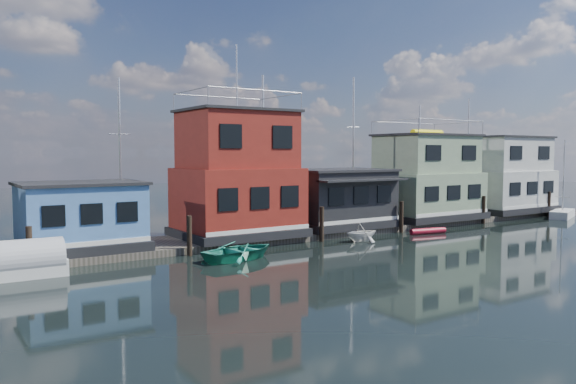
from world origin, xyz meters
TOP-DOWN VIEW (x-y plane):
  - ground at (0.00, 0.00)m, footprint 160.00×160.00m
  - dock at (0.00, 12.00)m, footprint 48.00×5.00m
  - houseboat_blue at (-18.00, 12.00)m, footprint 6.40×4.90m
  - houseboat_red at (-8.50, 12.00)m, footprint 7.40×5.90m
  - houseboat_dark at (-0.50, 11.98)m, footprint 7.40×6.10m
  - houseboat_green at (8.50, 12.00)m, footprint 8.40×5.90m
  - houseboat_white at (18.50, 12.00)m, footprint 8.40×5.90m
  - pilings at (-0.33, 9.20)m, footprint 42.28×0.28m
  - background_masts at (4.76, 18.00)m, footprint 36.40×0.16m
  - day_sailer at (21.13, 8.02)m, footprint 4.47×2.89m
  - dinghy_white at (-1.98, 7.71)m, footprint 2.42×2.11m
  - tarp_runabout at (-21.84, 8.46)m, footprint 4.58×1.99m
  - dinghy_teal at (-11.15, 6.82)m, footprint 4.88×3.93m
  - red_kayak at (4.11, 7.74)m, footprint 2.81×0.92m

SIDE VIEW (x-z plane):
  - ground at x=0.00m, z-range 0.00..0.00m
  - dock at x=0.00m, z-range 0.00..0.40m
  - red_kayak at x=4.11m, z-range 0.00..0.41m
  - day_sailer at x=21.13m, z-range -2.95..3.76m
  - dinghy_teal at x=-11.15m, z-range 0.00..0.90m
  - dinghy_white at x=-1.98m, z-range 0.00..1.23m
  - tarp_runabout at x=-21.84m, z-range -0.23..1.60m
  - pilings at x=-0.33m, z-range 0.00..2.20m
  - houseboat_blue at x=-18.00m, z-range 0.38..4.04m
  - houseboat_dark at x=-0.50m, z-range 0.39..4.45m
  - houseboat_white at x=18.50m, z-range 0.21..6.87m
  - houseboat_green at x=8.50m, z-range 0.03..7.06m
  - houseboat_red at x=-8.50m, z-range -1.83..10.03m
  - background_masts at x=4.76m, z-range -0.45..11.55m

